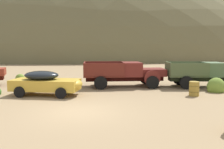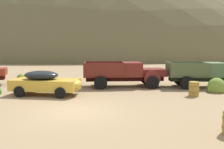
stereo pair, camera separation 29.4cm
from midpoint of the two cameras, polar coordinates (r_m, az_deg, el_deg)
The scene contains 9 objects.
ground_plane at distance 11.92m, azimuth -8.43°, elevation -8.62°, with size 300.00×300.00×0.00m, color #937A56.
hill_far_right at distance 76.23m, azimuth -11.37°, elevation 4.18°, with size 119.54×66.69×53.32m, color brown.
hill_far_left at distance 88.00m, azimuth 13.06°, elevation 4.46°, with size 111.15×54.13×24.86m, color brown.
car_faded_yellow at distance 16.07m, azimuth -15.38°, elevation -1.86°, with size 4.65×2.31×1.57m.
truck_oxblood at distance 18.90m, azimuth 3.68°, elevation 0.24°, with size 6.40×2.99×1.91m.
truck_weathered_green at distance 20.09m, azimuth 21.76°, elevation 0.14°, with size 5.94×2.35×1.91m.
oil_drum_foreground at distance 16.17m, azimuth 18.18°, elevation -3.18°, with size 0.66×0.66×0.91m.
bush_front_right at distance 18.10m, azimuth 22.67°, elevation -2.79°, with size 1.22×1.10×1.28m.
bush_back_edge at distance 23.14m, azimuth -21.06°, elevation -1.00°, with size 0.83×0.89×0.88m.
Camera 1 is at (1.72, -11.35, 3.13)m, focal length 39.06 mm.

